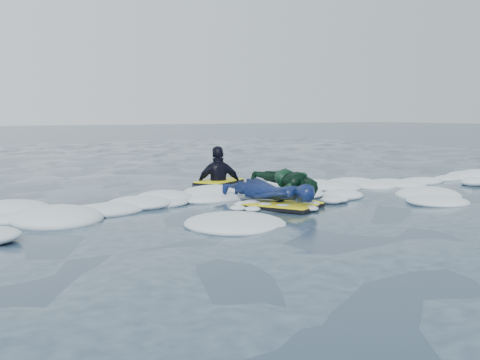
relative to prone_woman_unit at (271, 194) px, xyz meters
name	(u,v)px	position (x,y,z in m)	size (l,w,h in m)	color
ground	(297,213)	(0.00, -0.65, -0.21)	(120.00, 120.00, 0.00)	#192E3C
foam_band	(258,204)	(0.00, 0.38, -0.21)	(12.00, 3.10, 0.30)	white
prone_woman_unit	(271,194)	(0.00, 0.00, 0.00)	(1.05, 1.67, 0.40)	black
prone_child_unit	(289,186)	(0.50, 0.23, 0.06)	(0.66, 1.34, 0.53)	black
waiting_rider_unit	(219,186)	(0.73, 2.94, -0.25)	(1.22, 1.05, 1.60)	black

